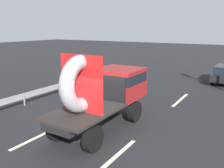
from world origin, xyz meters
TOP-DOWN VIEW (x-y plane):
  - ground_plane at (0.00, 0.00)m, footprint 120.00×120.00m
  - flatbed_truck at (0.16, 1.27)m, footprint 2.02×5.21m
  - guardrail at (-5.26, 2.86)m, footprint 0.10×13.70m
  - lane_dash_left_near at (-1.55, -1.13)m, footprint 0.16×2.73m
  - lane_dash_left_far at (-1.55, 7.10)m, footprint 0.16×2.17m
  - lane_dash_right_near at (1.87, -0.89)m, footprint 0.16×2.81m
  - lane_dash_right_far at (1.87, 6.78)m, footprint 0.16×2.98m

SIDE VIEW (x-z plane):
  - ground_plane at x=0.00m, z-range 0.00..0.00m
  - lane_dash_left_near at x=-1.55m, z-range 0.00..0.01m
  - lane_dash_left_far at x=-1.55m, z-range 0.00..0.01m
  - lane_dash_right_near at x=1.87m, z-range 0.00..0.01m
  - lane_dash_right_far at x=1.87m, z-range 0.00..0.01m
  - guardrail at x=-5.26m, z-range 0.17..0.88m
  - flatbed_truck at x=0.16m, z-range -0.01..3.30m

